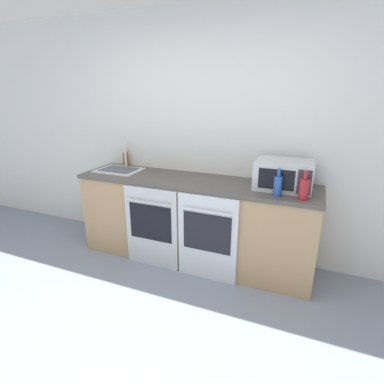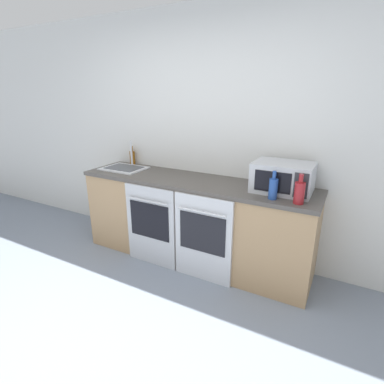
# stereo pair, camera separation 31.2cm
# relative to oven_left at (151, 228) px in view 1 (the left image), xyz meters

# --- Properties ---
(ground_plane) EXTENTS (16.00, 16.00, 0.00)m
(ground_plane) POSITION_rel_oven_left_xyz_m (0.34, -1.32, -0.44)
(ground_plane) COLOR gray
(wall_back) EXTENTS (10.00, 0.06, 2.60)m
(wall_back) POSITION_rel_oven_left_xyz_m (0.34, 0.64, 0.86)
(wall_back) COLOR silver
(wall_back) RESTS_ON ground_plane
(counter_back) EXTENTS (2.50, 0.62, 0.91)m
(counter_back) POSITION_rel_oven_left_xyz_m (0.34, 0.31, 0.01)
(counter_back) COLOR tan
(counter_back) RESTS_ON ground_plane
(oven_left) EXTENTS (0.59, 0.06, 0.87)m
(oven_left) POSITION_rel_oven_left_xyz_m (0.00, 0.00, 0.00)
(oven_left) COLOR #B7BABF
(oven_left) RESTS_ON ground_plane
(oven_right) EXTENTS (0.59, 0.06, 0.87)m
(oven_right) POSITION_rel_oven_left_xyz_m (0.61, 0.00, 0.00)
(oven_right) COLOR silver
(oven_right) RESTS_ON ground_plane
(microwave) EXTENTS (0.51, 0.38, 0.26)m
(microwave) POSITION_rel_oven_left_xyz_m (1.22, 0.36, 0.60)
(microwave) COLOR #B7BABF
(microwave) RESTS_ON counter_back
(bottle_red) EXTENTS (0.08, 0.08, 0.25)m
(bottle_red) POSITION_rel_oven_left_xyz_m (1.41, 0.11, 0.56)
(bottle_red) COLOR maroon
(bottle_red) RESTS_ON counter_back
(bottle_blue) EXTENTS (0.07, 0.07, 0.24)m
(bottle_blue) POSITION_rel_oven_left_xyz_m (1.20, 0.12, 0.56)
(bottle_blue) COLOR #234793
(bottle_blue) RESTS_ON counter_back
(bottle_amber) EXTENTS (0.06, 0.06, 0.23)m
(bottle_amber) POSITION_rel_oven_left_xyz_m (-0.65, 0.55, 0.56)
(bottle_amber) COLOR #8C5114
(bottle_amber) RESTS_ON counter_back
(sink) EXTENTS (0.49, 0.37, 0.31)m
(sink) POSITION_rel_oven_left_xyz_m (-0.58, 0.33, 0.48)
(sink) COLOR silver
(sink) RESTS_ON counter_back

